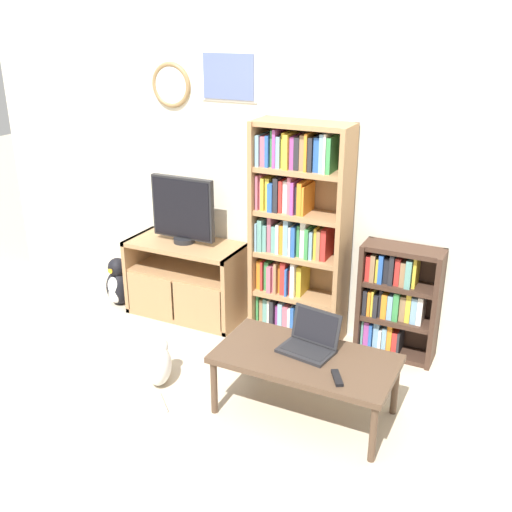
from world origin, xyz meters
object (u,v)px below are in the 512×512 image
Objects in this scene: bookshelf_short at (395,301)px; cat at (159,364)px; laptop at (310,341)px; television at (183,210)px; coffee_table at (305,362)px; remote_near_laptop at (337,378)px; bookshelf_tall at (295,232)px; tv_stand at (186,279)px; penguin_figurine at (118,284)px.

bookshelf_short is 1.78m from cat.
laptop reaches higher than cat.
television is 1.51× the size of laptop.
coffee_table is at bearing -76.37° from laptop.
bookshelf_short is 5.44× the size of remote_near_laptop.
remote_near_laptop is at bearing -56.40° from bookshelf_tall.
coffee_table is at bearing -107.60° from bookshelf_short.
cat is at bearing -173.83° from coffee_table.
tv_stand reaches higher than penguin_figurine.
laptop is 2.32× the size of remote_near_laptop.
tv_stand is at bearing -61.23° from remote_near_laptop.
tv_stand is 1.75m from bookshelf_short.
tv_stand is 1.77× the size of television.
remote_near_laptop is at bearing -31.20° from television.
tv_stand is at bearing -172.86° from bookshelf_tall.
tv_stand is 2.27× the size of penguin_figurine.
cat is (-1.31, 0.04, -0.29)m from remote_near_laptop.
remote_near_laptop reaches higher than cat.
penguin_figurine is (-2.34, 0.91, -0.23)m from remote_near_laptop.
laptop is at bearing -73.66° from remote_near_laptop.
coffee_table reaches higher than cat.
tv_stand is 1.97m from remote_near_laptop.
laptop is 0.80× the size of cat.
coffee_table is 0.14m from laptop.
remote_near_laptop is (1.70, -1.03, -0.50)m from television.
cat is at bearing -117.48° from bookshelf_tall.
television reaches higher than bookshelf_short.
bookshelf_short is at bearing 13.54° from cat.
bookshelf_tall reaches higher than penguin_figurine.
remote_near_laptop is (0.27, -0.25, -0.05)m from laptop.
television is at bearing 11.20° from penguin_figurine.
bookshelf_tall reaches higher than laptop.
bookshelf_tall is 1.51× the size of coffee_table.
penguin_figurine is at bearing 160.18° from coffee_table.
cat is at bearing -140.85° from bookshelf_short.
bookshelf_short is 1.15m from remote_near_laptop.
bookshelf_tall is 1.96× the size of bookshelf_short.
tv_stand is 0.67m from penguin_figurine.
cat is (-1.05, -0.11, -0.24)m from coffee_table.
cat is at bearing -39.85° from penguin_figurine.
penguin_figurine is at bearing -168.80° from television.
cat is 1.06× the size of penguin_figurine.
coffee_table is at bearing -63.33° from bookshelf_tall.
coffee_table is 7.04× the size of remote_near_laptop.
remote_near_laptop is at bearing -30.74° from tv_stand.
bookshelf_tall is 3.90× the size of penguin_figurine.
coffee_table is (-0.32, -1.00, -0.06)m from bookshelf_short.
bookshelf_short reaches higher than remote_near_laptop.
bookshelf_short reaches higher than cat.
bookshelf_tall is at bearing 5.38° from television.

